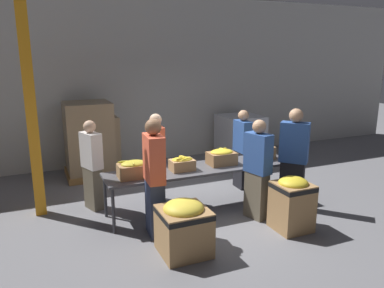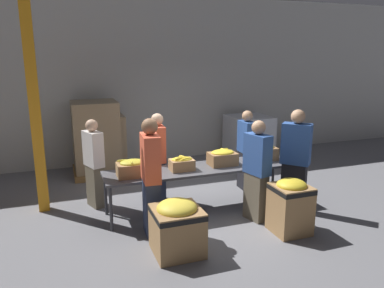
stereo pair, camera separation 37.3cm
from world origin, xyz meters
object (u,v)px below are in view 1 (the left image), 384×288
object	(u,v)px
banana_box_3	(262,151)
support_pillar	(30,95)
volunteer_5	(293,160)
donation_bin_1	(292,202)
volunteer_1	(257,170)
pallet_stack_0	(98,146)
volunteer_2	(154,179)
volunteer_3	(242,150)
banana_box_0	(134,169)
banana_box_2	(222,157)
sorting_table	(202,170)
pallet_stack_2	(89,140)
donation_bin_0	(184,225)
pallet_stack_1	(240,137)
volunteer_4	(156,159)
banana_box_1	(182,163)
volunteer_0	(92,166)

from	to	relation	value
banana_box_3	support_pillar	xyz separation A→B (m)	(-3.83, 0.82, 1.10)
volunteer_5	donation_bin_1	distance (m)	0.97
volunteer_1	donation_bin_1	distance (m)	0.73
volunteer_5	pallet_stack_0	size ratio (longest dim) A/B	1.35
volunteer_1	donation_bin_1	size ratio (longest dim) A/B	1.95
volunteer_1	donation_bin_1	xyz separation A→B (m)	(0.26, -0.57, -0.37)
banana_box_3	volunteer_2	size ratio (longest dim) A/B	0.23
volunteer_3	pallet_stack_0	distance (m)	3.25
volunteer_5	support_pillar	world-z (taller)	support_pillar
banana_box_0	banana_box_2	xyz separation A→B (m)	(1.59, 0.09, 0.00)
banana_box_3	support_pillar	world-z (taller)	support_pillar
sorting_table	pallet_stack_2	distance (m)	3.01
donation_bin_0	donation_bin_1	distance (m)	1.78
banana_box_2	banana_box_3	world-z (taller)	banana_box_3
banana_box_0	sorting_table	bearing A→B (deg)	2.95
pallet_stack_0	volunteer_1	bearing A→B (deg)	-60.21
pallet_stack_2	banana_box_3	bearing A→B (deg)	-42.90
banana_box_3	volunteer_3	bearing A→B (deg)	95.78
sorting_table	donation_bin_0	size ratio (longest dim) A/B	4.41
volunteer_2	pallet_stack_0	xyz separation A→B (m)	(-0.27, 3.33, -0.23)
sorting_table	pallet_stack_1	xyz separation A→B (m)	(2.31, 2.65, -0.17)
sorting_table	support_pillar	distance (m)	3.03
volunteer_4	volunteer_5	xyz separation A→B (m)	(2.07, -1.17, 0.06)
donation_bin_1	donation_bin_0	bearing A→B (deg)	-180.00
volunteer_1	banana_box_1	bearing A→B (deg)	43.38
banana_box_0	volunteer_5	size ratio (longest dim) A/B	0.28
banana_box_0	volunteer_4	world-z (taller)	volunteer_4
volunteer_0	donation_bin_0	size ratio (longest dim) A/B	2.07
banana_box_0	banana_box_1	distance (m)	0.83
banana_box_0	volunteer_2	xyz separation A→B (m)	(0.16, -0.53, -0.02)
banana_box_2	volunteer_5	world-z (taller)	volunteer_5
donation_bin_1	pallet_stack_0	bearing A→B (deg)	119.07
volunteer_4	donation_bin_0	bearing A→B (deg)	-3.58
volunteer_0	volunteer_2	distance (m)	1.51
banana_box_3	donation_bin_0	bearing A→B (deg)	-147.82
sorting_table	volunteer_5	bearing A→B (deg)	-21.50
volunteer_0	volunteer_3	bearing A→B (deg)	67.85
banana_box_0	donation_bin_0	world-z (taller)	banana_box_0
volunteer_3	pallet_stack_1	size ratio (longest dim) A/B	1.43
banana_box_3	volunteer_0	xyz separation A→B (m)	(-2.96, 0.70, -0.12)
pallet_stack_1	pallet_stack_2	bearing A→B (deg)	-179.38
sorting_table	pallet_stack_2	world-z (taller)	pallet_stack_2
pallet_stack_0	pallet_stack_1	size ratio (longest dim) A/B	1.18
volunteer_5	donation_bin_1	size ratio (longest dim) A/B	2.09
volunteer_4	volunteer_5	world-z (taller)	volunteer_5
sorting_table	banana_box_1	world-z (taller)	banana_box_1
volunteer_3	pallet_stack_2	world-z (taller)	pallet_stack_2
sorting_table	volunteer_2	xyz separation A→B (m)	(-1.04, -0.59, 0.16)
sorting_table	pallet_stack_0	distance (m)	3.04
donation_bin_1	pallet_stack_0	world-z (taller)	pallet_stack_0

